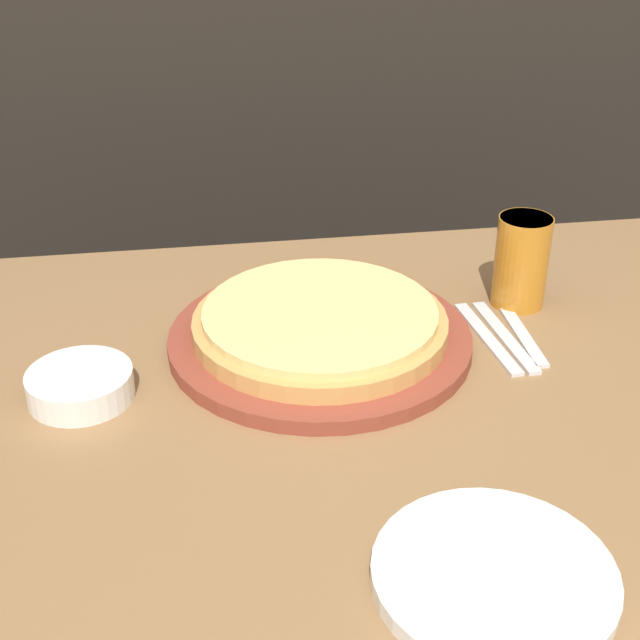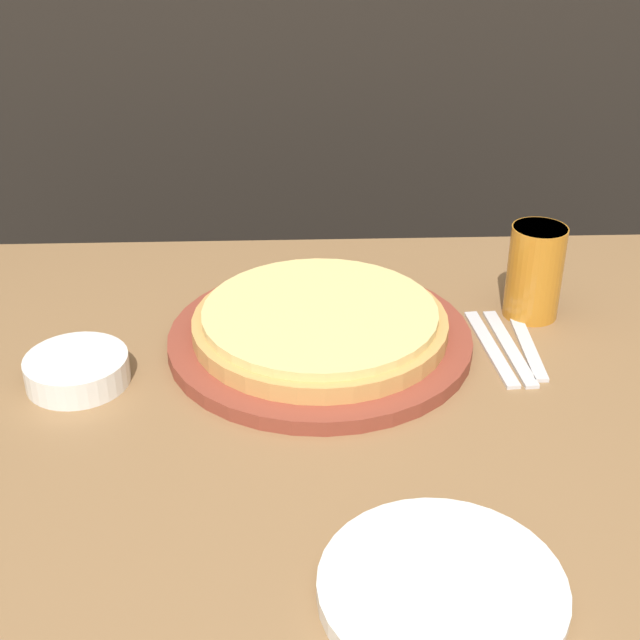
{
  "view_description": "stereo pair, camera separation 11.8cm",
  "coord_description": "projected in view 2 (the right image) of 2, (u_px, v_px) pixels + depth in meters",
  "views": [
    {
      "loc": [
        -0.19,
        -0.89,
        1.36
      ],
      "look_at": [
        -0.04,
        0.13,
        0.78
      ],
      "focal_mm": 50.0,
      "sensor_mm": 36.0,
      "label": 1
    },
    {
      "loc": [
        -0.07,
        -0.9,
        1.36
      ],
      "look_at": [
        -0.04,
        0.13,
        0.78
      ],
      "focal_mm": 50.0,
      "sensor_mm": 36.0,
      "label": 2
    }
  ],
  "objects": [
    {
      "name": "dinner_plate",
      "position": [
        442.0,
        589.0,
        0.81
      ],
      "size": [
        0.23,
        0.23,
        0.02
      ],
      "color": "silver",
      "rests_on": "dining_table"
    },
    {
      "name": "fork",
      "position": [
        491.0,
        348.0,
        1.19
      ],
      "size": [
        0.04,
        0.19,
        0.0
      ],
      "color": "silver",
      "rests_on": "dining_table"
    },
    {
      "name": "dinner_knife",
      "position": [
        509.0,
        347.0,
        1.19
      ],
      "size": [
        0.03,
        0.19,
        0.0
      ],
      "color": "silver",
      "rests_on": "dining_table"
    },
    {
      "name": "dining_table",
      "position": [
        349.0,
        612.0,
        1.27
      ],
      "size": [
        1.54,
        0.95,
        0.74
      ],
      "color": "olive",
      "rests_on": "ground_plane"
    },
    {
      "name": "beer_glass",
      "position": [
        535.0,
        268.0,
        1.24
      ],
      "size": [
        0.08,
        0.08,
        0.13
      ],
      "color": "#B7701E",
      "rests_on": "dining_table"
    },
    {
      "name": "side_bowl",
      "position": [
        77.0,
        370.0,
        1.11
      ],
      "size": [
        0.13,
        0.13,
        0.04
      ],
      "color": "silver",
      "rests_on": "dining_table"
    },
    {
      "name": "pizza_on_board",
      "position": [
        320.0,
        330.0,
        1.18
      ],
      "size": [
        0.41,
        0.41,
        0.06
      ],
      "color": "brown",
      "rests_on": "dining_table"
    },
    {
      "name": "spoon",
      "position": [
        528.0,
        347.0,
        1.19
      ],
      "size": [
        0.02,
        0.16,
        0.0
      ],
      "color": "silver",
      "rests_on": "dining_table"
    }
  ]
}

